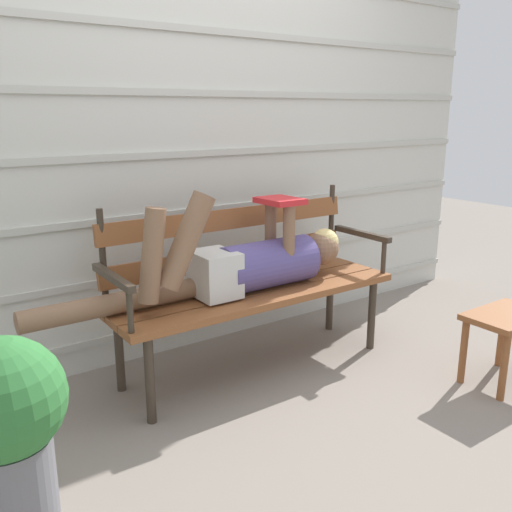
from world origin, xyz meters
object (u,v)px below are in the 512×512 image
park_bench (249,277)px  potted_plant (5,422)px  footstool (506,328)px  reclining_person (244,262)px

park_bench → potted_plant: 1.46m
park_bench → potted_plant: bearing=-156.9°
park_bench → footstool: bearing=-44.6°
potted_plant → footstool: bearing=-8.9°
park_bench → footstool: park_bench is taller
park_bench → reclining_person: size_ratio=0.92×
footstool → reclining_person: bearing=139.8°
park_bench → reclining_person: 0.15m
park_bench → potted_plant: size_ratio=2.35×
reclining_person → potted_plant: (-1.27, -0.50, -0.22)m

